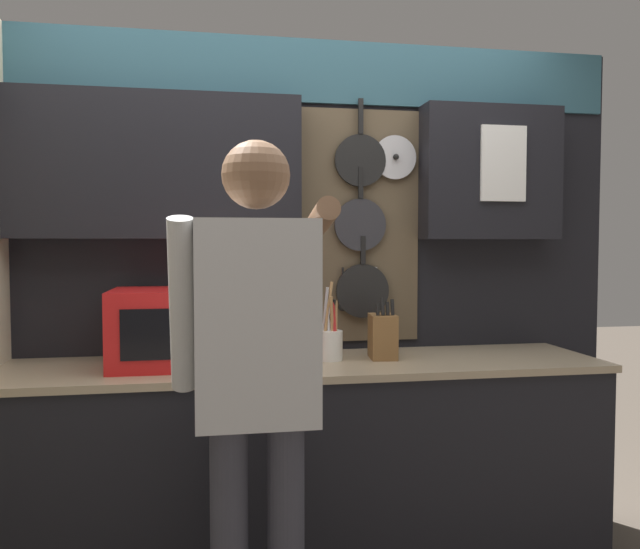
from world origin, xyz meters
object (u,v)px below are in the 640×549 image
microwave (179,327)px  knife_block (383,336)px  person (257,363)px  utensil_crock (330,341)px

microwave → knife_block: 0.87m
knife_block → person: (-0.60, -0.65, 0.02)m
microwave → utensil_crock: bearing=0.1°
knife_block → utensil_crock: (-0.23, 0.00, -0.02)m
knife_block → microwave: bearing=-179.9°
utensil_crock → person: 0.74m
utensil_crock → person: person is taller
knife_block → utensil_crock: utensil_crock is taller
microwave → knife_block: (0.87, 0.00, -0.06)m
microwave → person: bearing=-67.3°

